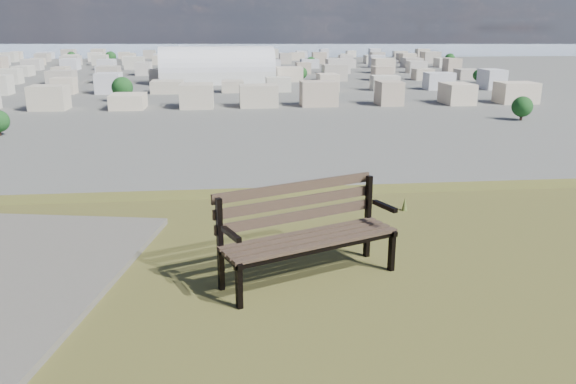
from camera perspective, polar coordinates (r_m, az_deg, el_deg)
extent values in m
cube|color=#433526|center=(5.17, 3.30, -5.38)|extent=(1.63, 0.73, 0.03)
cube|color=#433526|center=(5.26, 2.64, -4.98)|extent=(1.63, 0.73, 0.03)
cube|color=#433526|center=(5.35, 2.00, -4.59)|extent=(1.63, 0.73, 0.03)
cube|color=#433526|center=(5.44, 1.39, -4.21)|extent=(1.63, 0.73, 0.03)
cube|color=#433526|center=(5.45, 1.00, -2.45)|extent=(1.61, 0.69, 0.10)
cube|color=#433526|center=(5.43, 0.88, -0.99)|extent=(1.61, 0.69, 0.10)
cube|color=#433526|center=(5.41, 0.76, 0.48)|extent=(1.61, 0.69, 0.10)
cube|color=black|center=(4.88, -4.99, -9.45)|extent=(0.07, 0.07, 0.42)
cube|color=black|center=(5.14, -6.91, -5.35)|extent=(0.07, 0.07, 0.88)
cube|color=black|center=(4.97, -5.94, -6.70)|extent=(0.23, 0.46, 0.05)
cube|color=black|center=(4.84, -5.80, -4.29)|extent=(0.18, 0.34, 0.04)
cube|color=black|center=(5.68, 10.50, -5.87)|extent=(0.07, 0.07, 0.42)
cube|color=black|center=(5.90, 8.12, -2.51)|extent=(0.07, 0.07, 0.88)
cube|color=black|center=(5.75, 9.40, -3.58)|extent=(0.23, 0.46, 0.05)
cube|color=black|center=(5.64, 9.81, -1.43)|extent=(0.18, 0.34, 0.04)
cube|color=black|center=(5.17, 3.35, -5.86)|extent=(1.61, 0.69, 0.04)
cube|color=black|center=(5.46, 1.33, -4.60)|extent=(1.61, 0.69, 0.04)
cone|color=brown|center=(7.58, 11.77, -1.21)|extent=(0.08, 0.08, 0.18)
cube|color=silver|center=(296.55, -7.19, 11.52)|extent=(58.74, 27.14, 6.40)
cylinder|color=white|center=(296.31, -7.21, 12.14)|extent=(58.74, 27.14, 24.32)
cube|color=beige|center=(213.69, -22.70, 8.67)|extent=(11.00, 11.00, 7.00)
cube|color=#AAA092|center=(208.22, -16.28, 9.10)|extent=(11.00, 11.00, 7.00)
cube|color=beige|center=(205.42, -9.60, 9.43)|extent=(11.00, 11.00, 7.00)
cube|color=silver|center=(205.41, -2.81, 9.63)|extent=(11.00, 11.00, 7.00)
cube|color=#BBAF98|center=(208.18, 3.90, 9.70)|extent=(11.00, 11.00, 7.00)
cube|color=tan|center=(213.63, 10.34, 9.65)|extent=(11.00, 11.00, 7.00)
cube|color=silver|center=(221.56, 16.39, 9.49)|extent=(11.00, 11.00, 7.00)
cube|color=#BAB3A9|center=(231.72, 21.96, 9.25)|extent=(11.00, 11.00, 7.00)
cube|color=#AAA092|center=(272.31, -27.17, 9.53)|extent=(11.00, 11.00, 7.00)
cube|color=beige|center=(264.80, -22.26, 9.96)|extent=(11.00, 11.00, 7.00)
cube|color=silver|center=(259.29, -17.08, 10.34)|extent=(11.00, 11.00, 7.00)
cube|color=#BBAF98|center=(255.93, -11.71, 10.64)|extent=(11.00, 11.00, 7.00)
cube|color=tan|center=(254.79, -6.24, 10.85)|extent=(11.00, 11.00, 7.00)
cube|color=silver|center=(255.91, -0.76, 10.97)|extent=(11.00, 11.00, 7.00)
cube|color=#BAB3A9|center=(259.25, 4.63, 10.99)|extent=(11.00, 11.00, 7.00)
cube|color=beige|center=(264.74, 9.83, 10.92)|extent=(11.00, 11.00, 7.00)
cube|color=#AAA092|center=(272.24, 14.79, 10.77)|extent=(11.00, 11.00, 7.00)
cube|color=beige|center=(281.59, 19.44, 10.55)|extent=(11.00, 11.00, 7.00)
cube|color=#BBAF98|center=(323.22, -26.12, 10.46)|extent=(11.00, 11.00, 7.00)
cube|color=tan|center=(316.01, -21.96, 10.84)|extent=(11.00, 11.00, 7.00)
cube|color=silver|center=(310.48, -17.62, 11.17)|extent=(11.00, 11.00, 7.00)
cube|color=#BAB3A9|center=(306.74, -13.14, 11.44)|extent=(11.00, 11.00, 7.00)
cube|color=beige|center=(304.85, -8.56, 11.65)|extent=(11.00, 11.00, 7.00)
cube|color=#AAA092|center=(304.84, -3.96, 11.79)|extent=(11.00, 11.00, 7.00)
cube|color=beige|center=(306.72, 0.62, 11.86)|extent=(11.00, 11.00, 7.00)
cube|color=silver|center=(310.44, 5.12, 11.85)|extent=(11.00, 11.00, 7.00)
cube|color=#BBAF98|center=(315.95, 9.49, 11.77)|extent=(11.00, 11.00, 7.00)
cube|color=tan|center=(323.15, 13.68, 11.64)|extent=(11.00, 11.00, 7.00)
cube|color=silver|center=(331.94, 17.66, 11.45)|extent=(11.00, 11.00, 7.00)
cube|color=beige|center=(374.27, -25.34, 11.14)|extent=(11.00, 11.00, 7.00)
cube|color=#AAA092|center=(367.27, -21.74, 11.47)|extent=(11.00, 11.00, 7.00)
cube|color=beige|center=(361.74, -18.00, 11.76)|extent=(11.00, 11.00, 7.00)
cube|color=silver|center=(357.73, -14.16, 12.01)|extent=(11.00, 11.00, 7.00)
cube|color=#BBAF98|center=(355.29, -10.24, 12.22)|extent=(11.00, 11.00, 7.00)
cube|color=tan|center=(354.48, -6.28, 12.36)|extent=(11.00, 11.00, 7.00)
cube|color=silver|center=(355.28, -2.31, 12.46)|extent=(11.00, 11.00, 7.00)
cube|color=#BAB3A9|center=(357.70, 1.62, 12.49)|extent=(11.00, 11.00, 7.00)
cube|color=beige|center=(361.69, 5.48, 12.46)|extent=(11.00, 11.00, 7.00)
cube|color=#AAA092|center=(367.22, 9.24, 12.39)|extent=(11.00, 11.00, 7.00)
cube|color=beige|center=(374.20, 12.87, 12.27)|extent=(11.00, 11.00, 7.00)
cube|color=silver|center=(382.57, 16.35, 12.10)|extent=(11.00, 11.00, 7.00)
cube|color=tan|center=(425.41, -24.75, 11.65)|extent=(11.00, 11.00, 7.00)
cube|color=silver|center=(418.58, -21.58, 11.94)|extent=(11.00, 11.00, 7.00)
cube|color=#BAB3A9|center=(413.03, -18.30, 12.21)|extent=(11.00, 11.00, 7.00)
cube|color=beige|center=(408.82, -14.93, 12.44)|extent=(11.00, 11.00, 7.00)
cube|color=#AAA092|center=(405.99, -11.50, 12.63)|extent=(11.00, 11.00, 7.00)
cube|color=beige|center=(404.56, -8.03, 12.78)|extent=(11.00, 11.00, 7.00)
cube|color=silver|center=(404.55, -4.55, 12.89)|extent=(11.00, 11.00, 7.00)
cube|color=#BBAF98|center=(405.97, -1.07, 12.95)|extent=(11.00, 11.00, 7.00)
cube|color=tan|center=(408.79, 2.37, 12.96)|extent=(11.00, 11.00, 7.00)
cube|color=silver|center=(412.99, 5.75, 12.93)|extent=(11.00, 11.00, 7.00)
cube|color=#BAB3A9|center=(418.52, 9.05, 12.85)|extent=(11.00, 11.00, 7.00)
cube|color=beige|center=(425.34, 12.25, 12.74)|extent=(11.00, 11.00, 7.00)
cube|color=#AAA092|center=(433.39, 15.34, 12.60)|extent=(11.00, 11.00, 7.00)
cube|color=beige|center=(484.40, -27.04, 11.77)|extent=(11.00, 11.00, 7.00)
cube|color=silver|center=(476.61, -24.29, 12.05)|extent=(11.00, 11.00, 7.00)
cube|color=#BBAF98|center=(469.91, -21.45, 12.32)|extent=(11.00, 11.00, 7.00)
cube|color=tan|center=(464.35, -18.52, 12.56)|extent=(11.00, 11.00, 7.00)
cube|color=silver|center=(459.99, -15.53, 12.77)|extent=(11.00, 11.00, 7.00)
cube|color=#BAB3A9|center=(456.84, -12.49, 12.95)|extent=(11.00, 11.00, 7.00)
cube|color=beige|center=(454.94, -9.40, 13.10)|extent=(11.00, 11.00, 7.00)
cube|color=#AAA092|center=(454.30, -6.30, 13.21)|extent=(11.00, 11.00, 7.00)
cube|color=beige|center=(454.93, -3.20, 13.29)|extent=(11.00, 11.00, 7.00)
cube|color=silver|center=(456.82, -0.11, 13.32)|extent=(11.00, 11.00, 7.00)
cube|color=#BBAF98|center=(459.95, 2.95, 13.32)|extent=(11.00, 11.00, 7.00)
cube|color=tan|center=(464.31, 5.96, 13.29)|extent=(11.00, 11.00, 7.00)
cube|color=silver|center=(469.85, 8.90, 13.22)|extent=(11.00, 11.00, 7.00)
cube|color=#BAB3A9|center=(476.54, 11.77, 13.12)|extent=(11.00, 11.00, 7.00)
cube|color=beige|center=(484.33, 14.54, 12.99)|extent=(11.00, 11.00, 7.00)
cube|color=#AAA092|center=(535.44, -26.41, 12.12)|extent=(11.00, 11.00, 7.00)
cube|color=beige|center=(527.85, -23.91, 12.37)|extent=(11.00, 11.00, 7.00)
cube|color=silver|center=(521.26, -21.34, 12.61)|extent=(11.00, 11.00, 7.00)
cube|color=#BBAF98|center=(515.70, -18.71, 12.84)|extent=(11.00, 11.00, 7.00)
cube|color=tan|center=(511.20, -16.01, 13.03)|extent=(11.00, 11.00, 7.00)
cube|color=silver|center=(507.81, -13.28, 13.20)|extent=(11.00, 11.00, 7.00)
cube|color=#BAB3A9|center=(505.53, -10.50, 13.35)|extent=(11.00, 11.00, 7.00)
cube|color=beige|center=(504.38, -7.71, 13.46)|extent=(11.00, 11.00, 7.00)
cube|color=#AAA092|center=(504.38, -4.91, 13.55)|extent=(11.00, 11.00, 7.00)
cube|color=beige|center=(505.51, -2.11, 13.60)|extent=(11.00, 11.00, 7.00)
cube|color=silver|center=(507.78, 0.67, 13.62)|extent=(11.00, 11.00, 7.00)
cube|color=#BBAF98|center=(511.17, 3.42, 13.61)|extent=(11.00, 11.00, 7.00)
cube|color=tan|center=(515.65, 6.13, 13.58)|extent=(11.00, 11.00, 7.00)
cube|color=silver|center=(521.20, 8.78, 13.51)|extent=(11.00, 11.00, 7.00)
cube|color=#BAB3A9|center=(527.79, 11.37, 13.42)|extent=(11.00, 11.00, 7.00)
cube|color=beige|center=(535.37, 13.89, 13.30)|extent=(11.00, 11.00, 7.00)
cube|color=#AAA092|center=(586.54, -25.89, 12.41)|extent=(11.00, 11.00, 7.00)
cube|color=beige|center=(579.12, -23.60, 12.64)|extent=(11.00, 11.00, 7.00)
cube|color=silver|center=(572.62, -21.26, 12.86)|extent=(11.00, 11.00, 7.00)
cube|color=#BBAF98|center=(567.05, -18.86, 13.06)|extent=(11.00, 11.00, 7.00)
cube|color=tan|center=(562.46, -16.41, 13.25)|extent=(11.00, 11.00, 7.00)
cube|color=silver|center=(558.86, -13.92, 13.41)|extent=(11.00, 11.00, 7.00)
cube|color=#BAB3A9|center=(556.27, -11.41, 13.55)|extent=(11.00, 11.00, 7.00)
cube|color=beige|center=(554.71, -8.87, 13.66)|extent=(11.00, 11.00, 7.00)
cube|color=#AAA092|center=(554.19, -6.32, 13.75)|extent=(11.00, 11.00, 7.00)
cube|color=beige|center=(554.70, -3.76, 13.82)|extent=(11.00, 11.00, 7.00)
cube|color=silver|center=(556.25, -1.22, 13.86)|extent=(11.00, 11.00, 7.00)
cube|color=#BBAF98|center=(558.83, 1.31, 13.87)|extent=(11.00, 11.00, 7.00)
cube|color=tan|center=(562.42, 3.80, 13.85)|extent=(11.00, 11.00, 7.00)
cube|color=silver|center=(567.01, 6.27, 13.81)|extent=(11.00, 11.00, 7.00)
cube|color=#BAB3A9|center=(572.56, 8.68, 13.75)|extent=(11.00, 11.00, 7.00)
cube|color=beige|center=(579.06, 11.05, 13.67)|extent=(11.00, 11.00, 7.00)
cube|color=#AAA092|center=(586.47, 13.35, 13.56)|extent=(11.00, 11.00, 7.00)
cylinder|color=#2E1E17|center=(188.58, 22.60, 7.06)|extent=(0.80, 0.80, 2.10)
sphere|color=#123313|center=(188.16, 22.70, 8.01)|extent=(6.30, 6.30, 6.30)
cylinder|color=#2E1E17|center=(228.72, -16.40, 9.14)|extent=(0.80, 0.80, 2.70)
sphere|color=#123313|center=(228.30, -16.48, 10.15)|extent=(8.10, 8.10, 8.10)
cylinder|color=#2E1E17|center=(313.11, 18.74, 10.64)|extent=(0.80, 0.80, 1.95)
sphere|color=#123313|center=(312.88, 18.79, 11.18)|extent=(5.85, 5.85, 5.85)
cylinder|color=#2E1E17|center=(408.93, 2.36, 12.63)|extent=(0.80, 0.80, 2.25)
sphere|color=#123313|center=(408.73, 2.37, 13.10)|extent=(6.75, 6.75, 6.75)
cylinder|color=#2E1E17|center=(473.06, -17.52, 12.44)|extent=(0.80, 0.80, 2.85)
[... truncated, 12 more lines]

